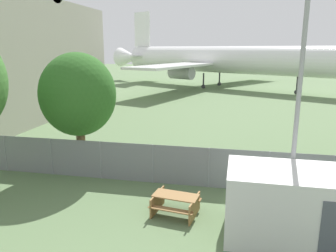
{
  "coord_description": "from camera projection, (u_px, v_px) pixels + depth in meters",
  "views": [
    {
      "loc": [
        3.52,
        -4.21,
        6.07
      ],
      "look_at": [
        0.1,
        12.51,
        2.0
      ],
      "focal_mm": 35.0,
      "sensor_mm": 36.0,
      "label": 1
    }
  ],
  "objects": [
    {
      "name": "perimeter_fence",
      "position": [
        153.0,
        164.0,
        14.95
      ],
      "size": [
        56.07,
        0.07,
        1.83
      ],
      "color": "gray",
      "rests_on": "ground"
    },
    {
      "name": "airplane",
      "position": [
        220.0,
        60.0,
        50.72
      ],
      "size": [
        41.52,
        34.26,
        12.41
      ],
      "rotation": [
        0.0,
        0.0,
        -0.48
      ],
      "color": "white",
      "rests_on": "ground"
    },
    {
      "name": "portable_cabin",
      "position": [
        302.0,
        206.0,
        10.43
      ],
      "size": [
        4.76,
        2.45,
        2.33
      ],
      "rotation": [
        0.0,
        0.0,
        -0.01
      ],
      "color": "silver",
      "rests_on": "ground"
    },
    {
      "name": "picnic_bench_near_cabin",
      "position": [
        176.0,
        202.0,
        12.2
      ],
      "size": [
        1.85,
        1.63,
        0.76
      ],
      "rotation": [
        0.0,
        0.0,
        -0.14
      ],
      "color": "olive",
      "rests_on": "ground"
    },
    {
      "name": "tree_left_of_cabin",
      "position": [
        78.0,
        95.0,
        15.99
      ],
      "size": [
        3.71,
        3.71,
        5.9
      ],
      "color": "brown",
      "rests_on": "ground"
    },
    {
      "name": "light_mast",
      "position": [
        301.0,
        71.0,
        10.8
      ],
      "size": [
        0.44,
        0.44,
        8.89
      ],
      "color": "#99999E",
      "rests_on": "ground"
    }
  ]
}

